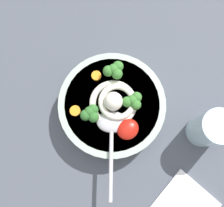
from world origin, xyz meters
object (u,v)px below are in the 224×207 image
drinking_glass (210,129)px  noodle_pile (114,102)px  soup_bowl (112,106)px  soup_spoon (112,129)px

drinking_glass → noodle_pile: bearing=126.9°
soup_bowl → soup_spoon: soup_spoon is taller
soup_bowl → drinking_glass: drinking_glass is taller
drinking_glass → soup_spoon: bearing=142.0°
soup_bowl → noodle_pile: (0.32, -0.34, 3.93)cm
soup_spoon → drinking_glass: (15.62, -12.19, -0.97)cm
soup_spoon → drinking_glass: 19.84cm
soup_bowl → soup_spoon: size_ratio=1.44×
soup_bowl → drinking_glass: size_ratio=2.15×
soup_bowl → soup_spoon: 6.28cm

